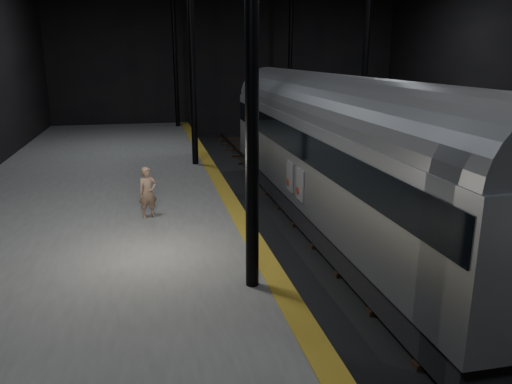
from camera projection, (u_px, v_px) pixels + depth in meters
name	position (u px, v px, depth m)	size (l,w,h in m)	color
ground	(349.00, 245.00, 15.02)	(44.00, 44.00, 0.00)	black
platform_left	(87.00, 250.00, 13.36)	(9.00, 43.80, 1.00)	#575754
tactile_strip	(242.00, 221.00, 14.09)	(0.50, 43.80, 0.01)	#846118
track	(349.00, 243.00, 15.00)	(2.40, 43.00, 0.24)	#3F3328
train	(333.00, 147.00, 15.82)	(2.73, 18.22, 4.87)	#93969B
woman	(148.00, 192.00, 14.27)	(0.54, 0.35, 1.48)	#9C7760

